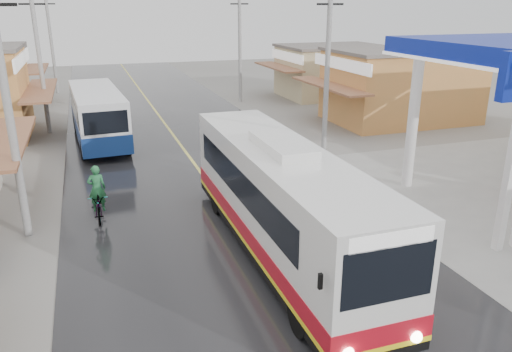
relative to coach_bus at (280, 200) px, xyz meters
name	(u,v)px	position (x,y,z in m)	size (l,w,h in m)	color
road	(194,164)	(-0.63, 9.85, -1.75)	(12.00, 90.00, 0.02)	black
centre_line	(194,163)	(-0.63, 9.85, -1.73)	(0.15, 90.00, 0.01)	#D8CC4C
shopfronts_right	(486,152)	(14.37, 6.85, -1.76)	(11.00, 44.00, 4.80)	silver
utility_poles_left	(42,172)	(-7.63, 10.85, -1.76)	(1.60, 50.00, 8.00)	gray
utility_poles_right	(323,151)	(6.37, 9.85, -1.76)	(1.60, 36.00, 8.00)	gray
coach_bus	(280,200)	(0.00, 0.00, 0.00)	(2.77, 11.67, 3.64)	silver
second_bus	(98,115)	(-4.80, 15.45, -0.16)	(2.91, 9.04, 2.96)	silver
cyclist	(98,201)	(-5.27, 4.47, -1.07)	(0.70, 1.95, 2.10)	black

